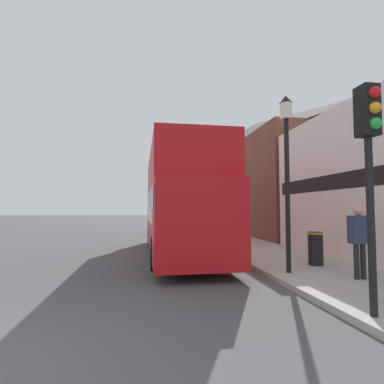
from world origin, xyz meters
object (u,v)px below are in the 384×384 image
at_px(tour_bus, 179,211).
at_px(parked_car_ahead_of_bus, 176,226).
at_px(lamp_post_nearest, 287,150).
at_px(lamp_post_second, 215,181).
at_px(traffic_signal, 369,145).
at_px(pedestrian_second, 359,235).
at_px(litter_bin, 316,247).

xyz_separation_m(tour_bus, parked_car_ahead_of_bus, (0.70, 7.63, -1.03)).
height_order(parked_car_ahead_of_bus, lamp_post_nearest, lamp_post_nearest).
relative_size(lamp_post_nearest, lamp_post_second, 1.02).
height_order(tour_bus, traffic_signal, tour_bus).
height_order(pedestrian_second, lamp_post_nearest, lamp_post_nearest).
distance_m(pedestrian_second, lamp_post_second, 9.93).
xyz_separation_m(lamp_post_second, litter_bin, (1.24, -7.73, -2.76)).
relative_size(tour_bus, litter_bin, 9.68).
distance_m(traffic_signal, lamp_post_second, 11.95).
bearing_deg(litter_bin, pedestrian_second, -89.26).
bearing_deg(traffic_signal, lamp_post_second, 88.34).
distance_m(parked_car_ahead_of_bus, pedestrian_second, 13.56).
height_order(pedestrian_second, lamp_post_second, lamp_post_second).
relative_size(parked_car_ahead_of_bus, lamp_post_nearest, 0.84).
xyz_separation_m(tour_bus, traffic_signal, (2.19, -7.90, 1.13)).
relative_size(traffic_signal, lamp_post_nearest, 0.77).
bearing_deg(parked_car_ahead_of_bus, tour_bus, -95.61).
distance_m(parked_car_ahead_of_bus, lamp_post_nearest, 12.63).
distance_m(pedestrian_second, litter_bin, 1.95).
height_order(tour_bus, lamp_post_nearest, lamp_post_nearest).
distance_m(parked_car_ahead_of_bus, lamp_post_second, 4.86).
distance_m(lamp_post_second, litter_bin, 8.30).
bearing_deg(litter_bin, lamp_post_second, 99.14).
bearing_deg(lamp_post_nearest, lamp_post_second, 89.34).
bearing_deg(tour_bus, lamp_post_second, 58.01).
bearing_deg(lamp_post_nearest, pedestrian_second, -35.90).
bearing_deg(pedestrian_second, litter_bin, 90.74).
bearing_deg(lamp_post_second, tour_bus, -122.11).
distance_m(tour_bus, pedestrian_second, 6.76).
height_order(traffic_signal, lamp_post_second, lamp_post_second).
distance_m(traffic_signal, lamp_post_nearest, 3.39).
bearing_deg(litter_bin, parked_car_ahead_of_bus, 105.20).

